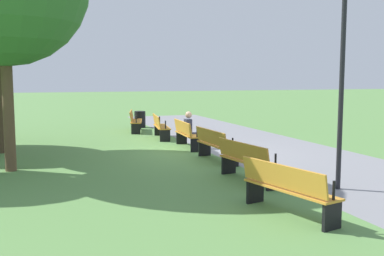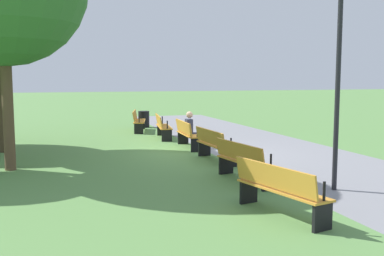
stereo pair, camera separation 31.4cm
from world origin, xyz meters
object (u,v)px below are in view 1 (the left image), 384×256
object	(u,v)px
bench_0	(135,120)
trash_bin	(140,119)
bench_1	(160,126)
lamp_post	(343,48)
bench_5	(287,188)
person_seated	(191,128)
bench_2	(187,133)
bench_3	(215,144)
bench_4	(247,160)

from	to	relation	value
bench_0	trash_bin	size ratio (longest dim) A/B	2.61
bench_1	lamp_post	distance (m)	9.17
bench_5	person_seated	xyz separation A→B (m)	(-7.47, 0.84, 0.16)
bench_2	person_seated	xyz separation A→B (m)	(0.00, 0.14, 0.16)
bench_1	bench_5	world-z (taller)	same
bench_3	bench_4	size ratio (longest dim) A/B	0.99
bench_0	bench_3	world-z (taller)	same
bench_4	trash_bin	xyz separation A→B (m)	(-11.47, 0.09, -0.10)
bench_1	bench_4	xyz separation A→B (m)	(7.50, 0.00, 0.00)
bench_4	trash_bin	size ratio (longest dim) A/B	2.59
bench_4	trash_bin	distance (m)	11.47
lamp_post	bench_3	bearing A→B (deg)	-161.28
bench_4	lamp_post	xyz separation A→B (m)	(1.22, 1.49, 2.42)
bench_0	bench_5	bearing A→B (deg)	13.42
bench_3	bench_5	bearing A→B (deg)	-10.70
bench_4	trash_bin	world-z (taller)	bench_4
bench_3	person_seated	bearing A→B (deg)	174.02
bench_1	bench_4	distance (m)	7.50
bench_5	person_seated	distance (m)	7.52
lamp_post	trash_bin	bearing A→B (deg)	-173.71
bench_0	bench_2	bearing A→B (deg)	21.43
bench_2	person_seated	distance (m)	0.21
bench_5	lamp_post	world-z (taller)	lamp_post
person_seated	trash_bin	distance (m)	6.48
bench_0	trash_bin	bearing A→B (deg)	173.03
bench_0	bench_2	distance (m)	5.01
bench_4	bench_5	xyz separation A→B (m)	(2.46, -0.46, 0.00)
bench_5	person_seated	world-z (taller)	person_seated
bench_2	lamp_post	xyz separation A→B (m)	(6.23, 1.26, 2.42)
bench_2	bench_4	xyz separation A→B (m)	(5.01, -0.23, 0.00)
person_seated	trash_bin	world-z (taller)	person_seated
bench_4	lamp_post	size ratio (longest dim) A/B	0.47
bench_3	bench_2	bearing A→B (deg)	177.32
bench_1	bench_4	world-z (taller)	same
bench_2	trash_bin	world-z (taller)	bench_2
bench_2	bench_4	bearing A→B (deg)	0.01
bench_1	bench_5	bearing A→B (deg)	5.38
bench_1	person_seated	xyz separation A→B (m)	(2.50, 0.38, 0.16)
bench_1	trash_bin	size ratio (longest dim) A/B	2.59
bench_0	bench_3	size ratio (longest dim) A/B	1.02
bench_5	bench_3	bearing A→B (deg)	158.57
bench_4	lamp_post	bearing A→B (deg)	42.71
bench_0	bench_3	distance (m)	7.50
bench_2	bench_5	world-z (taller)	same
bench_0	bench_3	xyz separation A→B (m)	(7.47, 0.70, 0.00)
bench_0	trash_bin	distance (m)	1.61
bench_3	person_seated	xyz separation A→B (m)	(-2.50, 0.14, 0.16)
bench_1	bench_5	size ratio (longest dim) A/B	0.99
bench_1	bench_3	bearing A→B (deg)	10.72
bench_2	trash_bin	xyz separation A→B (m)	(-6.46, -0.14, -0.10)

